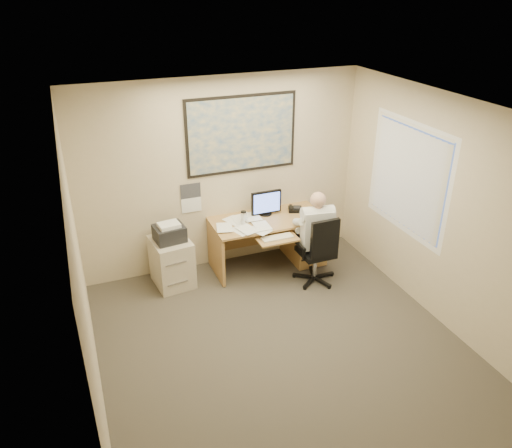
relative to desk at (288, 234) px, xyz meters
name	(u,v)px	position (x,y,z in m)	size (l,w,h in m)	color
room_shell	(291,249)	(-0.87, -1.90, 0.91)	(4.00, 4.50, 2.70)	#3D382F
desk	(288,234)	(0.00, 0.00, 0.00)	(1.60, 0.97, 1.11)	#AE834A
world_map	(242,134)	(-0.58, 0.33, 1.46)	(1.56, 0.03, 1.06)	#1E4C93
wall_calendar	(191,198)	(-1.33, 0.34, 0.64)	(0.28, 0.01, 0.42)	white
window_blinds	(407,178)	(1.10, -1.10, 1.11)	(0.06, 1.40, 1.30)	beige
filing_cabinet	(172,258)	(-1.73, 0.00, -0.04)	(0.54, 0.63, 0.93)	#C1B49C
office_chair	(317,263)	(0.12, -0.69, -0.14)	(0.61, 0.61, 1.02)	black
person	(316,237)	(0.12, -0.61, 0.22)	(0.55, 0.79, 1.31)	silver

